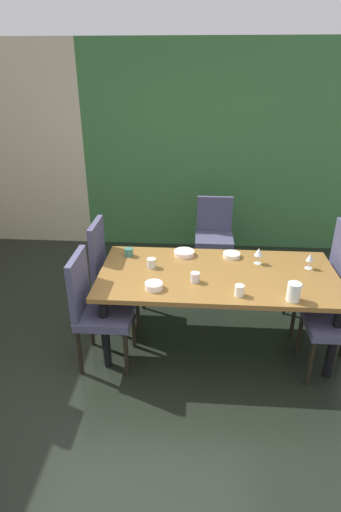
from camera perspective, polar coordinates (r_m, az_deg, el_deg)
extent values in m
cube|color=black|center=(3.48, -5.23, -16.32)|extent=(5.65, 5.56, 0.02)
cube|color=beige|center=(5.89, -20.86, 14.21)|extent=(1.80, 0.10, 2.63)
cube|color=#376C38|center=(5.39, 8.67, 14.62)|extent=(3.86, 0.10, 2.63)
cube|color=brown|center=(3.43, 6.77, -2.74)|extent=(2.02, 0.99, 0.04)
cylinder|color=black|center=(4.00, -6.85, -4.13)|extent=(0.07, 0.07, 0.67)
cylinder|color=black|center=(4.09, 19.19, -4.83)|extent=(0.07, 0.07, 0.67)
cylinder|color=black|center=(3.36, -9.29, -10.76)|extent=(0.07, 0.07, 0.67)
cylinder|color=black|center=(3.46, 22.24, -11.38)|extent=(0.07, 0.07, 0.67)
cube|color=#454460|center=(4.73, 6.24, 2.39)|extent=(0.44, 0.44, 0.07)
cube|color=#454460|center=(4.83, 6.30, 5.82)|extent=(0.42, 0.05, 0.46)
cylinder|color=black|center=(4.67, 8.49, -1.40)|extent=(0.04, 0.04, 0.43)
cylinder|color=black|center=(4.65, 3.82, -1.26)|extent=(0.04, 0.04, 0.43)
cylinder|color=black|center=(5.01, 8.21, 0.56)|extent=(0.04, 0.04, 0.43)
cylinder|color=black|center=(5.00, 3.87, 0.69)|extent=(0.04, 0.04, 0.43)
cube|color=#454460|center=(3.45, 22.30, -8.96)|extent=(0.44, 0.44, 0.07)
cylinder|color=black|center=(3.39, 19.37, -14.28)|extent=(0.04, 0.04, 0.43)
cylinder|color=black|center=(3.68, 17.97, -10.54)|extent=(0.04, 0.04, 0.43)
cube|color=#454460|center=(3.97, 19.75, -3.82)|extent=(0.44, 0.44, 0.07)
cube|color=#454460|center=(3.90, 23.21, -0.03)|extent=(0.05, 0.42, 0.59)
cylinder|color=black|center=(3.89, 17.17, -8.34)|extent=(0.04, 0.04, 0.43)
cylinder|color=black|center=(4.20, 16.14, -5.48)|extent=(0.04, 0.04, 0.43)
cylinder|color=black|center=(3.99, 22.54, -8.28)|extent=(0.04, 0.04, 0.43)
cylinder|color=black|center=(4.30, 21.11, -5.51)|extent=(0.04, 0.04, 0.43)
cube|color=#454460|center=(3.88, -7.21, -3.08)|extent=(0.44, 0.44, 0.07)
cube|color=#454460|center=(3.80, -10.40, 0.77)|extent=(0.05, 0.42, 0.56)
cylinder|color=black|center=(4.13, -3.94, -4.95)|extent=(0.04, 0.04, 0.43)
cylinder|color=black|center=(3.81, -4.71, -7.82)|extent=(0.04, 0.04, 0.43)
cylinder|color=black|center=(4.20, -9.10, -4.71)|extent=(0.04, 0.04, 0.43)
cylinder|color=black|center=(3.89, -10.31, -7.51)|extent=(0.04, 0.04, 0.43)
cube|color=#454460|center=(3.35, -9.23, -8.26)|extent=(0.44, 0.44, 0.07)
cube|color=#454460|center=(3.26, -12.99, -4.16)|extent=(0.05, 0.42, 0.53)
cylinder|color=black|center=(3.61, -5.31, -10.05)|extent=(0.04, 0.04, 0.43)
cylinder|color=black|center=(3.31, -6.35, -13.85)|extent=(0.04, 0.04, 0.43)
cylinder|color=black|center=(3.68, -11.24, -9.66)|extent=(0.04, 0.04, 0.43)
cylinder|color=black|center=(3.39, -12.86, -13.30)|extent=(0.04, 0.04, 0.43)
cylinder|color=silver|center=(3.64, 12.33, -1.02)|extent=(0.07, 0.07, 0.00)
cylinder|color=silver|center=(3.62, 12.39, -0.46)|extent=(0.01, 0.01, 0.08)
cone|color=silver|center=(3.59, 12.49, 0.57)|extent=(0.08, 0.08, 0.07)
cylinder|color=silver|center=(3.67, 19.08, -1.65)|extent=(0.07, 0.07, 0.00)
cylinder|color=silver|center=(3.66, 19.16, -1.13)|extent=(0.01, 0.01, 0.07)
cone|color=silver|center=(3.63, 19.31, -0.18)|extent=(0.06, 0.06, 0.07)
cylinder|color=white|center=(3.71, 1.96, 0.44)|extent=(0.19, 0.19, 0.04)
cylinder|color=white|center=(3.15, -2.40, -4.28)|extent=(0.14, 0.14, 0.05)
cylinder|color=white|center=(3.71, 8.72, 0.15)|extent=(0.16, 0.16, 0.04)
cylinder|color=#367160|center=(3.70, -5.98, 0.55)|extent=(0.08, 0.08, 0.07)
cylinder|color=silver|center=(3.25, 3.53, -3.05)|extent=(0.08, 0.08, 0.08)
cylinder|color=white|center=(3.10, 9.80, -4.86)|extent=(0.07, 0.07, 0.09)
cylinder|color=silver|center=(3.47, -2.74, -1.01)|extent=(0.08, 0.08, 0.08)
cylinder|color=white|center=(3.12, 17.19, -4.91)|extent=(0.10, 0.10, 0.14)
cone|color=white|center=(3.10, 18.16, -3.95)|extent=(0.04, 0.04, 0.03)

